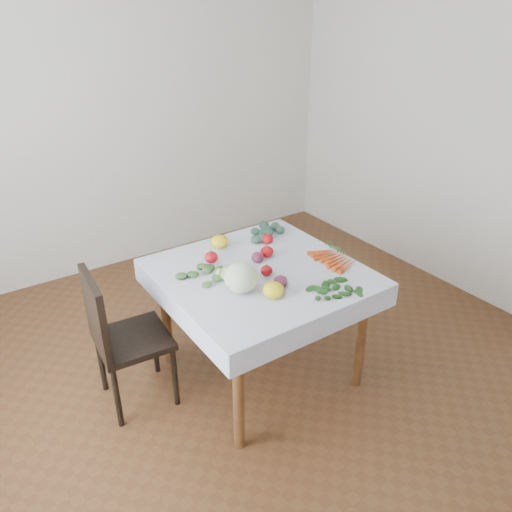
{
  "coord_description": "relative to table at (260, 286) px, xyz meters",
  "views": [
    {
      "loc": [
        -1.47,
        -2.11,
        2.19
      ],
      "look_at": [
        0.02,
        0.07,
        0.82
      ],
      "focal_mm": 35.0,
      "sensor_mm": 36.0,
      "label": 1
    }
  ],
  "objects": [
    {
      "name": "tomato_a",
      "position": [
        -0.18,
        0.26,
        0.14
      ],
      "size": [
        0.08,
        0.08,
        0.07
      ],
      "primitive_type": "ellipsoid",
      "rotation": [
        0.0,
        0.0,
        -0.04
      ],
      "color": "red",
      "rests_on": "tablecloth"
    },
    {
      "name": "kale_bunch",
      "position": [
        0.32,
        0.38,
        0.12
      ],
      "size": [
        0.33,
        0.25,
        0.04
      ],
      "color": "#335441",
      "rests_on": "tablecloth"
    },
    {
      "name": "tomatillo_cluster",
      "position": [
        -0.17,
        0.02,
        0.13
      ],
      "size": [
        0.19,
        0.12,
        0.05
      ],
      "color": "#A3C270",
      "rests_on": "tablecloth"
    },
    {
      "name": "back_wall",
      "position": [
        0.0,
        2.0,
        0.7
      ],
      "size": [
        4.0,
        0.04,
        2.7
      ],
      "primitive_type": "cube",
      "color": "silver",
      "rests_on": "ground"
    },
    {
      "name": "tomato_d",
      "position": [
        0.14,
        0.13,
        0.14
      ],
      "size": [
        0.1,
        0.1,
        0.07
      ],
      "primitive_type": "ellipsoid",
      "rotation": [
        0.0,
        0.0,
        -0.23
      ],
      "color": "red",
      "rests_on": "tablecloth"
    },
    {
      "name": "ground",
      "position": [
        0.0,
        0.0,
        -0.65
      ],
      "size": [
        4.0,
        4.0,
        0.0
      ],
      "primitive_type": "plane",
      "color": "brown"
    },
    {
      "name": "dill_bunch",
      "position": [
        -0.31,
        0.12,
        0.12
      ],
      "size": [
        0.25,
        0.23,
        0.03
      ],
      "color": "#3B6C31",
      "rests_on": "tablecloth"
    },
    {
      "name": "carrot_bunch",
      "position": [
        0.45,
        -0.15,
        0.12
      ],
      "size": [
        0.21,
        0.32,
        0.03
      ],
      "color": "#E85419",
      "rests_on": "tablecloth"
    },
    {
      "name": "heirloom_back",
      "position": [
        -0.04,
        0.41,
        0.14
      ],
      "size": [
        0.15,
        0.15,
        0.08
      ],
      "primitive_type": "ellipsoid",
      "rotation": [
        0.0,
        0.0,
        0.35
      ],
      "color": "yellow",
      "rests_on": "tablecloth"
    },
    {
      "name": "onion_b",
      "position": [
        -0.01,
        -0.21,
        0.14
      ],
      "size": [
        0.09,
        0.09,
        0.07
      ],
      "primitive_type": "ellipsoid",
      "rotation": [
        0.0,
        0.0,
        -0.17
      ],
      "color": "#4F1631",
      "rests_on": "tablecloth"
    },
    {
      "name": "chair",
      "position": [
        -0.82,
        0.23,
        -0.15
      ],
      "size": [
        0.43,
        0.43,
        0.89
      ],
      "color": "black",
      "rests_on": "ground"
    },
    {
      "name": "heirloom_front",
      "position": [
        -0.1,
        -0.27,
        0.14
      ],
      "size": [
        0.15,
        0.15,
        0.08
      ],
      "primitive_type": "ellipsoid",
      "rotation": [
        0.0,
        0.0,
        0.4
      ],
      "color": "yellow",
      "rests_on": "tablecloth"
    },
    {
      "name": "tomato_b",
      "position": [
        0.25,
        0.28,
        0.13
      ],
      "size": [
        0.08,
        0.08,
        0.07
      ],
      "primitive_type": "ellipsoid",
      "rotation": [
        0.0,
        0.0,
        0.12
      ],
      "color": "red",
      "rests_on": "tablecloth"
    },
    {
      "name": "onion_a",
      "position": [
        0.05,
        0.1,
        0.13
      ],
      "size": [
        0.09,
        0.09,
        0.06
      ],
      "primitive_type": "ellipsoid",
      "rotation": [
        0.0,
        0.0,
        0.19
      ],
      "color": "#4F1631",
      "rests_on": "tablecloth"
    },
    {
      "name": "tablecloth",
      "position": [
        0.0,
        0.0,
        0.1
      ],
      "size": [
        1.12,
        1.12,
        0.01
      ],
      "primitive_type": "cube",
      "color": "white",
      "rests_on": "table"
    },
    {
      "name": "basil_bunch",
      "position": [
        0.2,
        -0.41,
        0.11
      ],
      "size": [
        0.3,
        0.22,
        0.01
      ],
      "color": "#1A4A17",
      "rests_on": "tablecloth"
    },
    {
      "name": "table",
      "position": [
        0.0,
        0.0,
        0.0
      ],
      "size": [
        1.0,
        1.0,
        0.75
      ],
      "color": "brown",
      "rests_on": "ground"
    },
    {
      "name": "cabbage",
      "position": [
        -0.21,
        -0.12,
        0.19
      ],
      "size": [
        0.19,
        0.19,
        0.17
      ],
      "primitive_type": "ellipsoid",
      "rotation": [
        0.0,
        0.0,
        -0.03
      ],
      "color": "silver",
      "rests_on": "tablecloth"
    },
    {
      "name": "tomato_c",
      "position": [
        0.0,
        -0.06,
        0.13
      ],
      "size": [
        0.08,
        0.08,
        0.06
      ],
      "primitive_type": "ellipsoid",
      "rotation": [
        0.0,
        0.0,
        -0.08
      ],
      "color": "red",
      "rests_on": "tablecloth"
    }
  ]
}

